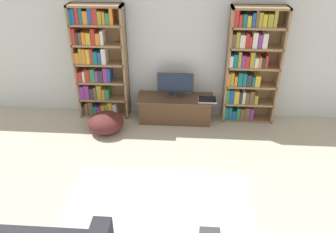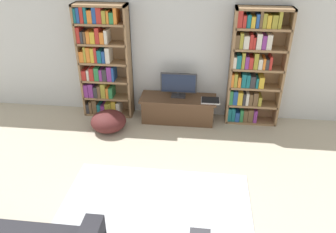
{
  "view_description": "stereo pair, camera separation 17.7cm",
  "coord_description": "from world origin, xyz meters",
  "px_view_note": "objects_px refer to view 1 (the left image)",
  "views": [
    {
      "loc": [
        0.28,
        -1.1,
        2.89
      ],
      "look_at": [
        0.02,
        2.78,
        0.7
      ],
      "focal_mm": 35.0,
      "sensor_mm": 36.0,
      "label": 1
    },
    {
      "loc": [
        0.46,
        -1.08,
        2.89
      ],
      "look_at": [
        0.02,
        2.78,
        0.7
      ],
      "focal_mm": 35.0,
      "sensor_mm": 36.0,
      "label": 2
    }
  ],
  "objects_px": {
    "tv_stand": "(175,108)",
    "television": "(175,84)",
    "bookshelf_right": "(249,67)",
    "bookshelf_left": "(98,63)",
    "laptop": "(207,100)",
    "beanbag_ottoman": "(106,123)"
  },
  "relations": [
    {
      "from": "television",
      "to": "beanbag_ottoman",
      "type": "relative_size",
      "value": 1.04
    },
    {
      "from": "bookshelf_right",
      "to": "beanbag_ottoman",
      "type": "distance_m",
      "value": 2.52
    },
    {
      "from": "laptop",
      "to": "beanbag_ottoman",
      "type": "xyz_separation_m",
      "value": [
        -1.66,
        -0.39,
        -0.29
      ]
    },
    {
      "from": "bookshelf_left",
      "to": "beanbag_ottoman",
      "type": "height_order",
      "value": "bookshelf_left"
    },
    {
      "from": "bookshelf_right",
      "to": "television",
      "type": "bearing_deg",
      "value": -176.38
    },
    {
      "from": "beanbag_ottoman",
      "to": "bookshelf_right",
      "type": "bearing_deg",
      "value": 14.19
    },
    {
      "from": "tv_stand",
      "to": "television",
      "type": "distance_m",
      "value": 0.44
    },
    {
      "from": "laptop",
      "to": "tv_stand",
      "type": "bearing_deg",
      "value": 171.67
    },
    {
      "from": "bookshelf_right",
      "to": "television",
      "type": "height_order",
      "value": "bookshelf_right"
    },
    {
      "from": "bookshelf_right",
      "to": "tv_stand",
      "type": "relative_size",
      "value": 1.5
    },
    {
      "from": "laptop",
      "to": "bookshelf_left",
      "type": "bearing_deg",
      "value": 173.91
    },
    {
      "from": "laptop",
      "to": "beanbag_ottoman",
      "type": "bearing_deg",
      "value": -166.89
    },
    {
      "from": "television",
      "to": "beanbag_ottoman",
      "type": "height_order",
      "value": "television"
    },
    {
      "from": "bookshelf_left",
      "to": "laptop",
      "type": "relative_size",
      "value": 6.34
    },
    {
      "from": "bookshelf_left",
      "to": "tv_stand",
      "type": "xyz_separation_m",
      "value": [
        1.31,
        -0.12,
        -0.75
      ]
    },
    {
      "from": "bookshelf_right",
      "to": "laptop",
      "type": "relative_size",
      "value": 6.34
    },
    {
      "from": "television",
      "to": "laptop",
      "type": "xyz_separation_m",
      "value": [
        0.54,
        -0.12,
        -0.21
      ]
    },
    {
      "from": "tv_stand",
      "to": "beanbag_ottoman",
      "type": "distance_m",
      "value": 1.21
    },
    {
      "from": "beanbag_ottoman",
      "to": "television",
      "type": "bearing_deg",
      "value": 24.56
    },
    {
      "from": "laptop",
      "to": "television",
      "type": "bearing_deg",
      "value": 167.28
    },
    {
      "from": "bookshelf_left",
      "to": "beanbag_ottoman",
      "type": "bearing_deg",
      "value": -71.37
    },
    {
      "from": "bookshelf_right",
      "to": "laptop",
      "type": "height_order",
      "value": "bookshelf_right"
    }
  ]
}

